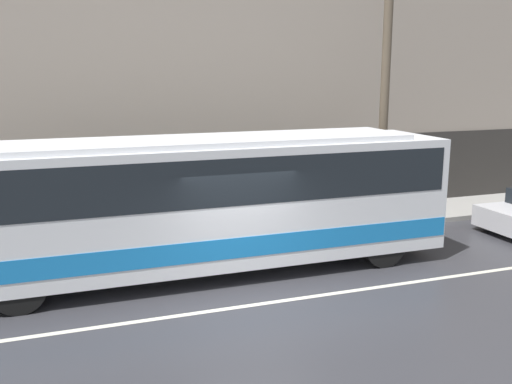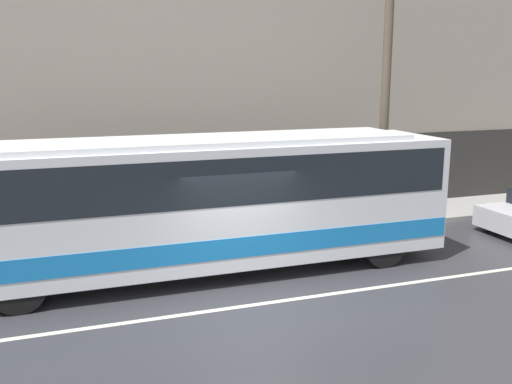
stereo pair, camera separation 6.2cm
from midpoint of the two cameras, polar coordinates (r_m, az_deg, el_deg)
ground_plane at (r=11.64m, az=0.13°, el=-11.21°), size 60.00×60.00×0.00m
sidewalk at (r=16.32m, az=-5.97°, el=-4.12°), size 60.00×2.37×0.15m
building_facade at (r=16.98m, az=-7.40°, el=12.90°), size 60.00×0.35×10.13m
lane_stripe at (r=11.64m, az=0.13°, el=-11.19°), size 54.00×0.14×0.01m
transit_bus at (r=12.93m, az=-6.49°, el=-0.69°), size 12.09×2.48×3.13m
utility_pole_near at (r=17.31m, az=12.89°, el=8.91°), size 0.26×0.26×7.19m
pedestrian_waiting at (r=15.75m, az=-18.87°, el=-2.35°), size 0.36×0.36×1.54m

